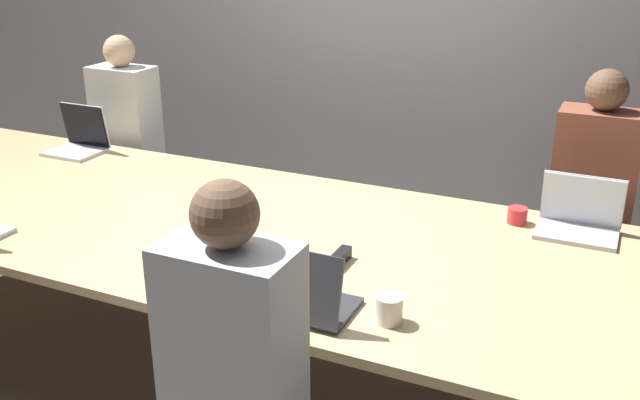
{
  "coord_description": "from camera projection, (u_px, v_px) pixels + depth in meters",
  "views": [
    {
      "loc": [
        1.51,
        -2.56,
        2.05
      ],
      "look_at": [
        0.29,
        0.1,
        0.9
      ],
      "focal_mm": 40.0,
      "sensor_mm": 36.0,
      "label": 1
    }
  ],
  "objects": [
    {
      "name": "conference_table",
      "position": [
        253.0,
        237.0,
        3.24
      ],
      "size": [
        4.78,
        1.52,
        0.75
      ],
      "color": "#D6B77F",
      "rests_on": "ground_plane"
    },
    {
      "name": "stapler",
      "position": [
        340.0,
        258.0,
        2.89
      ],
      "size": [
        0.04,
        0.15,
        0.05
      ],
      "rotation": [
        0.0,
        0.0,
        0.0
      ],
      "color": "black",
      "rests_on": "conference_table"
    },
    {
      "name": "ground_plane",
      "position": [
        258.0,
        369.0,
        3.5
      ],
      "size": [
        24.0,
        24.0,
        0.0
      ],
      "primitive_type": "plane",
      "color": "brown"
    },
    {
      "name": "laptop_far_left",
      "position": [
        80.0,
        139.0,
        4.29
      ],
      "size": [
        0.32,
        0.27,
        0.28
      ],
      "color": "silver",
      "rests_on": "conference_table"
    },
    {
      "name": "laptop_near_midright",
      "position": [
        303.0,
        296.0,
        2.49
      ],
      "size": [
        0.33,
        0.26,
        0.27
      ],
      "rotation": [
        0.0,
        0.0,
        3.14
      ],
      "color": "#333338",
      "rests_on": "conference_table"
    },
    {
      "name": "person_far_right",
      "position": [
        589.0,
        211.0,
        3.62
      ],
      "size": [
        0.4,
        0.24,
        1.41
      ],
      "color": "#2D2D38",
      "rests_on": "ground_plane"
    },
    {
      "name": "cup_near_midright",
      "position": [
        389.0,
        309.0,
        2.46
      ],
      "size": [
        0.09,
        0.09,
        0.1
      ],
      "color": "white",
      "rests_on": "conference_table"
    },
    {
      "name": "curtain_wall",
      "position": [
        393.0,
        31.0,
        4.56
      ],
      "size": [
        12.0,
        0.06,
        2.8
      ],
      "color": "#ADADB2",
      "rests_on": "ground_plane"
    },
    {
      "name": "laptop_far_right",
      "position": [
        579.0,
        217.0,
        3.17
      ],
      "size": [
        0.35,
        0.25,
        0.25
      ],
      "color": "#B7B7BC",
      "rests_on": "conference_table"
    },
    {
      "name": "person_far_left",
      "position": [
        129.0,
        147.0,
        4.65
      ],
      "size": [
        0.4,
        0.24,
        1.4
      ],
      "color": "#2D2D38",
      "rests_on": "ground_plane"
    },
    {
      "name": "cup_far_right",
      "position": [
        517.0,
        216.0,
        3.27
      ],
      "size": [
        0.09,
        0.09,
        0.08
      ],
      "color": "red",
      "rests_on": "conference_table"
    }
  ]
}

